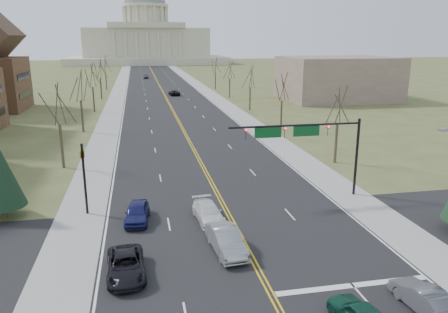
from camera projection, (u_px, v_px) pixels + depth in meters
name	position (u px, v px, depth m)	size (l,w,h in m)	color
ground	(266.00, 286.00, 25.75)	(600.00, 600.00, 0.00)	#484E27
road	(161.00, 88.00, 129.93)	(20.00, 380.00, 0.01)	black
cross_road	(243.00, 241.00, 31.43)	(120.00, 14.00, 0.01)	black
sidewalk_left	(119.00, 89.00, 127.67)	(4.00, 380.00, 0.03)	gray
sidewalk_right	(201.00, 87.00, 132.17)	(4.00, 380.00, 0.03)	gray
center_line	(161.00, 88.00, 129.92)	(0.42, 380.00, 0.01)	gold
edge_line_left	(127.00, 88.00, 128.08)	(0.15, 380.00, 0.01)	silver
edge_line_right	(193.00, 87.00, 131.76)	(0.15, 380.00, 0.01)	silver
stop_bar	(353.00, 285.00, 25.74)	(9.50, 0.50, 0.01)	silver
capitol	(146.00, 39.00, 258.73)	(90.00, 60.00, 50.00)	beige
signal_mast	(305.00, 137.00, 38.43)	(12.12, 0.44, 7.20)	black
signal_left	(84.00, 171.00, 35.41)	(0.32, 0.36, 6.00)	black
tree_r_0	(338.00, 107.00, 49.68)	(3.74, 3.74, 8.50)	#342B1F
tree_l_0	(58.00, 107.00, 47.55)	(3.96, 3.96, 9.00)	#342B1F
tree_r_1	(282.00, 88.00, 68.62)	(3.74, 3.74, 8.50)	#342B1F
tree_l_1	(80.00, 87.00, 66.49)	(3.96, 3.96, 9.00)	#342B1F
tree_r_2	(250.00, 78.00, 87.56)	(3.74, 3.74, 8.50)	#342B1F
tree_l_2	(92.00, 77.00, 85.43)	(3.96, 3.96, 9.00)	#342B1F
tree_r_3	(230.00, 71.00, 106.51)	(3.74, 3.74, 8.50)	#342B1F
tree_l_3	(100.00, 70.00, 104.38)	(3.96, 3.96, 9.00)	#342B1F
tree_r_4	(215.00, 66.00, 125.45)	(3.74, 3.74, 8.50)	#342B1F
tree_l_4	(105.00, 65.00, 123.32)	(3.96, 3.96, 9.00)	#342B1F
bldg_right_mass	(337.00, 78.00, 103.93)	(25.00, 20.00, 10.00)	#715B50
car_nb_outer_lead	(424.00, 298.00, 23.23)	(1.50, 4.32, 1.42)	#4E5056
car_sb_inner_lead	(226.00, 241.00, 29.63)	(1.74, 5.00, 1.65)	gray
car_sb_outer_lead	(126.00, 265.00, 26.67)	(2.27, 4.92, 1.37)	black
car_sb_inner_second	(208.00, 212.00, 34.80)	(1.94, 4.76, 1.38)	silver
car_sb_outer_second	(137.00, 212.00, 34.62)	(1.77, 4.41, 1.50)	#171A51
car_far_nb	(174.00, 92.00, 112.49)	(2.38, 5.16, 1.43)	black
car_far_sb	(146.00, 76.00, 160.28)	(1.83, 4.55, 1.55)	#424449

